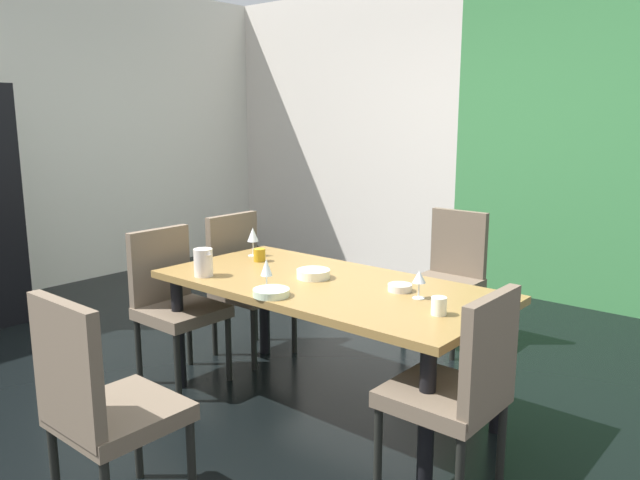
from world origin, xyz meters
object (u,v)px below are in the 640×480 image
at_px(chair_left_near, 173,298).
at_px(serving_bowl_west, 313,274).
at_px(chair_left_far, 245,278).
at_px(wine_glass_near_window, 419,278).
at_px(serving_bowl_rear, 400,288).
at_px(wine_glass_left, 266,268).
at_px(chair_head_near, 100,402).
at_px(serving_bowl_center, 271,293).
at_px(cup_front, 439,306).
at_px(wine_glass_right, 253,235).
at_px(chair_right_near, 460,385).
at_px(pitcher_north, 203,262).
at_px(dining_table, 327,297).
at_px(cup_east, 259,255).
at_px(chair_head_far, 449,271).

bearing_deg(chair_left_near, serving_bowl_west, 110.77).
relative_size(chair_left_far, serving_bowl_west, 5.11).
relative_size(wine_glass_near_window, serving_bowl_rear, 1.14).
distance_m(serving_bowl_rear, serving_bowl_west, 0.51).
bearing_deg(wine_glass_left, chair_head_near, -82.37).
relative_size(wine_glass_left, serving_bowl_center, 0.87).
height_order(wine_glass_left, cup_front, wine_glass_left).
relative_size(chair_left_far, wine_glass_right, 5.17).
xyz_separation_m(wine_glass_right, serving_bowl_west, (0.65, -0.17, -0.11)).
bearing_deg(serving_bowl_rear, chair_head_near, -105.59).
bearing_deg(wine_glass_near_window, chair_left_far, 171.08).
xyz_separation_m(chair_left_far, chair_left_near, (0.00, -0.59, -0.01)).
height_order(chair_right_near, chair_head_near, chair_head_near).
distance_m(serving_bowl_rear, pitcher_north, 1.10).
xyz_separation_m(dining_table, wine_glass_near_window, (0.53, 0.06, 0.18)).
bearing_deg(wine_glass_left, cup_east, 139.02).
bearing_deg(chair_head_far, serving_bowl_rear, 107.17).
height_order(chair_left_near, serving_bowl_west, chair_left_near).
height_order(chair_head_far, wine_glass_right, chair_head_far).
bearing_deg(cup_front, pitcher_north, -169.92).
distance_m(dining_table, chair_right_near, 1.01).
height_order(serving_bowl_west, pitcher_north, pitcher_north).
bearing_deg(dining_table, chair_left_far, 162.81).
relative_size(chair_left_near, wine_glass_right, 5.08).
xyz_separation_m(chair_left_far, serving_bowl_rear, (1.35, -0.18, 0.21)).
xyz_separation_m(wine_glass_left, serving_bowl_west, (0.04, 0.32, -0.09)).
distance_m(chair_right_near, wine_glass_right, 1.82).
bearing_deg(pitcher_north, cup_east, 92.45).
distance_m(serving_bowl_center, cup_front, 0.83).
bearing_deg(chair_head_near, serving_bowl_center, 91.90).
bearing_deg(pitcher_north, wine_glass_right, 106.56).
height_order(wine_glass_near_window, serving_bowl_west, wine_glass_near_window).
xyz_separation_m(chair_right_near, cup_east, (-1.58, 0.41, 0.24)).
xyz_separation_m(serving_bowl_west, cup_east, (-0.51, 0.09, 0.01)).
relative_size(serving_bowl_center, cup_east, 2.33).
relative_size(chair_left_far, chair_right_near, 1.02).
bearing_deg(wine_glass_left, chair_left_far, 143.51).
xyz_separation_m(chair_head_near, chair_left_near, (-0.94, 1.04, -0.01)).
xyz_separation_m(chair_right_near, serving_bowl_center, (-1.00, -0.08, 0.22)).
distance_m(wine_glass_left, pitcher_north, 0.46).
bearing_deg(dining_table, pitcher_north, -151.03).
bearing_deg(wine_glass_right, chair_head_far, 55.84).
bearing_deg(chair_left_far, wine_glass_left, 53.51).
bearing_deg(chair_head_near, chair_head_far, 89.42).
bearing_deg(pitcher_north, serving_bowl_rear, 24.29).
relative_size(dining_table, chair_head_far, 2.00).
bearing_deg(chair_head_far, wine_glass_near_window, 112.17).
bearing_deg(cup_east, serving_bowl_center, -40.02).
height_order(serving_bowl_rear, serving_bowl_west, serving_bowl_west).
bearing_deg(chair_head_near, chair_right_near, 47.13).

